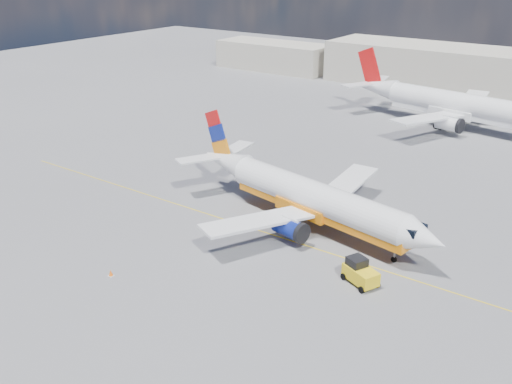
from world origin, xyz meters
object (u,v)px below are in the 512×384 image
Objects in this scene: second_jet at (455,105)px; main_jet at (309,197)px; traffic_cone at (111,273)px; gse_tug at (360,272)px.

main_jet is at bearing -82.72° from second_jet.
second_jet is at bearing 100.05° from main_jet.
second_jet reaches higher than traffic_cone.
main_jet is at bearing 167.32° from gse_tug.
main_jet is 0.87× the size of second_jet.
gse_tug is at bearing 32.38° from traffic_cone.
traffic_cone is at bearing -104.57° from main_jet.
second_jet is (0.65, 42.18, 0.44)m from main_jet.
second_jet is at bearing 81.37° from traffic_cone.
main_jet is 53.33× the size of traffic_cone.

